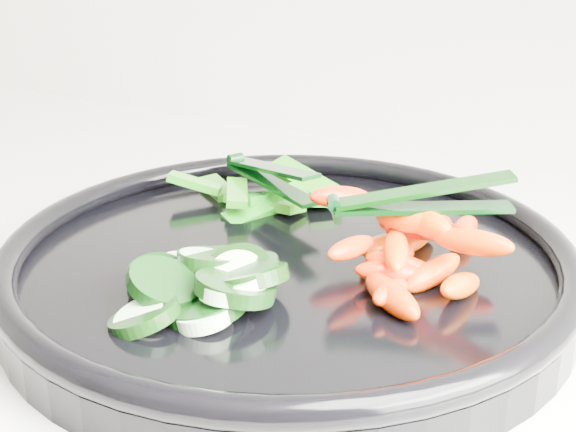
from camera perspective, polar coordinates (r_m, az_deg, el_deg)
The scene contains 6 objects.
veggie_tray at distance 0.53m, azimuth -0.00°, elevation -3.49°, with size 0.44×0.44×0.04m.
cucumber_pile at distance 0.48m, azimuth -6.31°, elevation -4.65°, with size 0.12×0.13×0.04m.
carrot_pile at distance 0.51m, azimuth 8.96°, elevation -2.20°, with size 0.15×0.17×0.05m.
pepper_pile at distance 0.62m, azimuth -1.49°, elevation 1.56°, with size 0.13×0.10×0.03m.
tong_carrot at distance 0.49m, azimuth 9.20°, elevation 1.16°, with size 0.10×0.07×0.02m.
tong_pepper at distance 0.61m, azimuth -1.40°, elevation 2.98°, with size 0.11×0.07×0.02m.
Camera 1 is at (0.79, 1.24, 1.18)m, focal length 50.00 mm.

